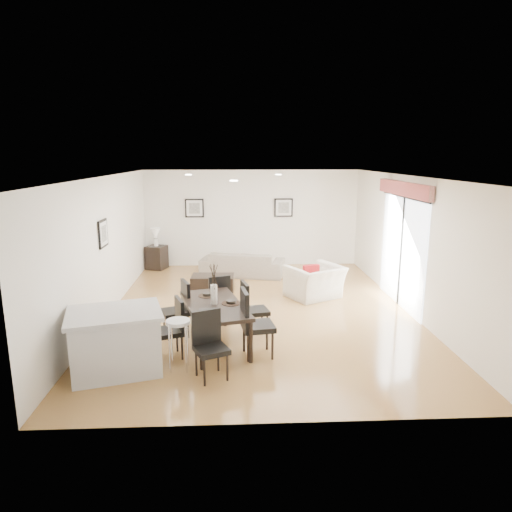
{
  "coord_description": "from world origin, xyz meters",
  "views": [
    {
      "loc": [
        -0.51,
        -8.8,
        3.09
      ],
      "look_at": [
        -0.05,
        0.4,
        1.05
      ],
      "focal_mm": 32.0,
      "sensor_mm": 36.0,
      "label": 1
    }
  ],
  "objects_px": {
    "dining_chair_efar": "(251,306)",
    "coffee_table": "(213,284)",
    "sofa": "(242,264)",
    "dining_chair_wnear": "(173,325)",
    "dining_chair_wfar": "(180,306)",
    "kitchen_island": "(116,341)",
    "dining_chair_enear": "(252,320)",
    "dining_chair_foot": "(218,296)",
    "dining_chair_head": "(209,341)",
    "side_table": "(157,257)",
    "dining_table": "(214,308)",
    "bar_stool": "(178,327)",
    "armchair": "(315,282)"
  },
  "relations": [
    {
      "from": "dining_chair_efar",
      "to": "coffee_table",
      "type": "relative_size",
      "value": 1.0
    },
    {
      "from": "sofa",
      "to": "dining_chair_wnear",
      "type": "xyz_separation_m",
      "value": [
        -1.17,
        -4.92,
        0.21
      ]
    },
    {
      "from": "dining_chair_wfar",
      "to": "kitchen_island",
      "type": "distance_m",
      "value": 1.53
    },
    {
      "from": "dining_chair_enear",
      "to": "dining_chair_foot",
      "type": "distance_m",
      "value": 1.63
    },
    {
      "from": "dining_chair_enear",
      "to": "dining_chair_head",
      "type": "xyz_separation_m",
      "value": [
        -0.63,
        -0.63,
        -0.07
      ]
    },
    {
      "from": "dining_chair_efar",
      "to": "side_table",
      "type": "relative_size",
      "value": 1.49
    },
    {
      "from": "dining_table",
      "to": "dining_chair_wnear",
      "type": "bearing_deg",
      "value": -161.66
    },
    {
      "from": "dining_chair_enear",
      "to": "dining_chair_efar",
      "type": "height_order",
      "value": "dining_chair_enear"
    },
    {
      "from": "sofa",
      "to": "kitchen_island",
      "type": "relative_size",
      "value": 1.41
    },
    {
      "from": "dining_chair_wnear",
      "to": "dining_chair_wfar",
      "type": "bearing_deg",
      "value": 159.84
    },
    {
      "from": "dining_chair_enear",
      "to": "bar_stool",
      "type": "relative_size",
      "value": 1.41
    },
    {
      "from": "bar_stool",
      "to": "dining_chair_foot",
      "type": "bearing_deg",
      "value": 75.15
    },
    {
      "from": "dining_chair_enear",
      "to": "kitchen_island",
      "type": "distance_m",
      "value": 2.04
    },
    {
      "from": "sofa",
      "to": "side_table",
      "type": "xyz_separation_m",
      "value": [
        -2.36,
        0.83,
        0.01
      ]
    },
    {
      "from": "dining_table",
      "to": "coffee_table",
      "type": "relative_size",
      "value": 1.97
    },
    {
      "from": "dining_chair_enear",
      "to": "dining_chair_efar",
      "type": "bearing_deg",
      "value": -9.25
    },
    {
      "from": "dining_chair_wnear",
      "to": "dining_chair_head",
      "type": "bearing_deg",
      "value": 20.92
    },
    {
      "from": "dining_chair_wnear",
      "to": "dining_chair_foot",
      "type": "relative_size",
      "value": 1.02
    },
    {
      "from": "dining_chair_head",
      "to": "side_table",
      "type": "xyz_separation_m",
      "value": [
        -1.78,
        6.42,
        -0.21
      ]
    },
    {
      "from": "armchair",
      "to": "dining_chair_foot",
      "type": "xyz_separation_m",
      "value": [
        -2.08,
        -1.42,
        0.15
      ]
    },
    {
      "from": "dining_chair_foot",
      "to": "dining_chair_head",
      "type": "bearing_deg",
      "value": 69.44
    },
    {
      "from": "dining_chair_efar",
      "to": "bar_stool",
      "type": "xyz_separation_m",
      "value": [
        -1.1,
        -1.27,
        0.12
      ]
    },
    {
      "from": "sofa",
      "to": "coffee_table",
      "type": "distance_m",
      "value": 1.62
    },
    {
      "from": "armchair",
      "to": "bar_stool",
      "type": "relative_size",
      "value": 1.45
    },
    {
      "from": "dining_chair_wfar",
      "to": "dining_chair_head",
      "type": "relative_size",
      "value": 1.01
    },
    {
      "from": "side_table",
      "to": "bar_stool",
      "type": "distance_m",
      "value": 6.35
    },
    {
      "from": "dining_table",
      "to": "bar_stool",
      "type": "height_order",
      "value": "bar_stool"
    },
    {
      "from": "dining_chair_enear",
      "to": "dining_table",
      "type": "bearing_deg",
      "value": 44.85
    },
    {
      "from": "sofa",
      "to": "dining_chair_wnear",
      "type": "bearing_deg",
      "value": 89.82
    },
    {
      "from": "dining_chair_efar",
      "to": "dining_chair_head",
      "type": "bearing_deg",
      "value": 144.05
    },
    {
      "from": "armchair",
      "to": "dining_chair_head",
      "type": "relative_size",
      "value": 1.15
    },
    {
      "from": "dining_chair_head",
      "to": "coffee_table",
      "type": "distance_m",
      "value": 4.16
    },
    {
      "from": "armchair",
      "to": "kitchen_island",
      "type": "bearing_deg",
      "value": 15.14
    },
    {
      "from": "bar_stool",
      "to": "sofa",
      "type": "bearing_deg",
      "value": 79.07
    },
    {
      "from": "dining_chair_wnear",
      "to": "dining_chair_head",
      "type": "relative_size",
      "value": 0.98
    },
    {
      "from": "dining_table",
      "to": "side_table",
      "type": "xyz_separation_m",
      "value": [
        -1.82,
        5.34,
        -0.33
      ]
    },
    {
      "from": "armchair",
      "to": "dining_chair_wfar",
      "type": "distance_m",
      "value": 3.4
    },
    {
      "from": "dining_chair_enear",
      "to": "side_table",
      "type": "bearing_deg",
      "value": 14.15
    },
    {
      "from": "dining_chair_wfar",
      "to": "dining_chair_efar",
      "type": "height_order",
      "value": "dining_chair_wfar"
    },
    {
      "from": "coffee_table",
      "to": "side_table",
      "type": "bearing_deg",
      "value": 128.7
    },
    {
      "from": "coffee_table",
      "to": "bar_stool",
      "type": "xyz_separation_m",
      "value": [
        -0.32,
        -3.92,
        0.46
      ]
    },
    {
      "from": "dining_chair_wnear",
      "to": "bar_stool",
      "type": "bearing_deg",
      "value": -3.87
    },
    {
      "from": "dining_table",
      "to": "kitchen_island",
      "type": "distance_m",
      "value": 1.64
    },
    {
      "from": "dining_table",
      "to": "dining_chair_wnear",
      "type": "relative_size",
      "value": 2.03
    },
    {
      "from": "dining_chair_enear",
      "to": "dining_chair_wnear",
      "type": "bearing_deg",
      "value": 79.54
    },
    {
      "from": "armchair",
      "to": "coffee_table",
      "type": "bearing_deg",
      "value": -42.74
    },
    {
      "from": "side_table",
      "to": "armchair",
      "type": "bearing_deg",
      "value": -35.95
    },
    {
      "from": "dining_chair_wfar",
      "to": "kitchen_island",
      "type": "bearing_deg",
      "value": -51.2
    },
    {
      "from": "dining_chair_head",
      "to": "side_table",
      "type": "relative_size",
      "value": 1.49
    },
    {
      "from": "dining_chair_enear",
      "to": "kitchen_island",
      "type": "xyz_separation_m",
      "value": [
        -1.99,
        -0.41,
        -0.14
      ]
    }
  ]
}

